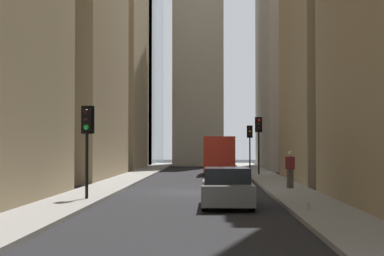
# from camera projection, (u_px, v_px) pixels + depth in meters

# --- Properties ---
(ground_plane) EXTENTS (135.00, 135.00, 0.00)m
(ground_plane) POSITION_uv_depth(u_px,v_px,m) (193.00, 192.00, 29.82)
(ground_plane) COLOR black
(sidewalk_right) EXTENTS (90.00, 2.20, 0.14)m
(sidewalk_right) POSITION_uv_depth(u_px,v_px,m) (98.00, 191.00, 29.96)
(sidewalk_right) COLOR gray
(sidewalk_right) RESTS_ON ground_plane
(sidewalk_left) EXTENTS (90.00, 2.20, 0.14)m
(sidewalk_left) POSITION_uv_depth(u_px,v_px,m) (290.00, 191.00, 29.68)
(sidewalk_left) COLOR gray
(sidewalk_left) RESTS_ON ground_plane
(building_left_far) EXTENTS (16.93, 10.00, 28.79)m
(building_left_far) POSITION_uv_depth(u_px,v_px,m) (314.00, 17.00, 60.27)
(building_left_far) COLOR #A8A091
(building_left_far) RESTS_ON ground_plane
(building_right_far) EXTENTS (15.88, 10.00, 21.47)m
(building_right_far) POSITION_uv_depth(u_px,v_px,m) (92.00, 56.00, 60.92)
(building_right_far) COLOR #9E8966
(building_right_far) RESTS_ON ground_plane
(delivery_truck) EXTENTS (6.46, 2.25, 2.84)m
(delivery_truck) POSITION_uv_depth(u_px,v_px,m) (219.00, 155.00, 47.85)
(delivery_truck) COLOR red
(delivery_truck) RESTS_ON ground_plane
(hatchback_grey) EXTENTS (4.30, 1.78, 1.42)m
(hatchback_grey) POSITION_uv_depth(u_px,v_px,m) (227.00, 189.00, 22.60)
(hatchback_grey) COLOR slate
(hatchback_grey) RESTS_ON ground_plane
(traffic_light_foreground) EXTENTS (0.43, 0.52, 3.62)m
(traffic_light_foreground) POSITION_uv_depth(u_px,v_px,m) (87.00, 130.00, 24.73)
(traffic_light_foreground) COLOR black
(traffic_light_foreground) RESTS_ON sidewalk_right
(traffic_light_midblock) EXTENTS (0.43, 0.52, 4.11)m
(traffic_light_midblock) POSITION_uv_depth(u_px,v_px,m) (259.00, 132.00, 45.70)
(traffic_light_midblock) COLOR black
(traffic_light_midblock) RESTS_ON sidewalk_left
(traffic_light_far_junction) EXTENTS (0.43, 0.52, 3.84)m
(traffic_light_far_junction) POSITION_uv_depth(u_px,v_px,m) (250.00, 137.00, 56.56)
(traffic_light_far_junction) COLOR black
(traffic_light_far_junction) RESTS_ON sidewalk_left
(pedestrian) EXTENTS (0.26, 0.44, 1.78)m
(pedestrian) POSITION_uv_depth(u_px,v_px,m) (290.00, 168.00, 30.58)
(pedestrian) COLOR #473D33
(pedestrian) RESTS_ON sidewalk_left
(discarded_bottle) EXTENTS (0.07, 0.07, 0.27)m
(discarded_bottle) POSITION_uv_depth(u_px,v_px,m) (308.00, 207.00, 20.18)
(discarded_bottle) COLOR #999EA3
(discarded_bottle) RESTS_ON sidewalk_left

